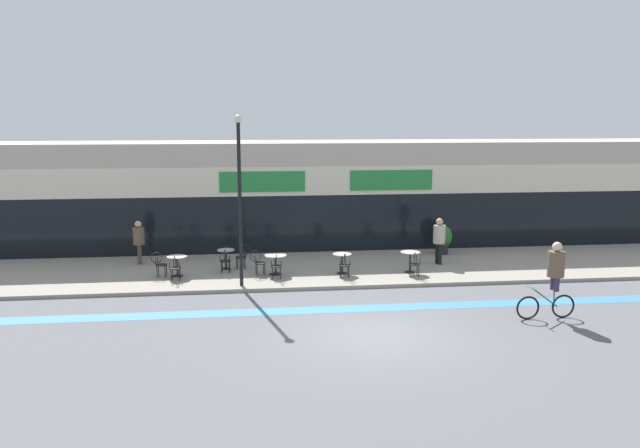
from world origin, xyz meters
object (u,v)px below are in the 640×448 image
object	(u,v)px
bistro_table_3	(342,259)
cafe_chair_2_side	(258,261)
cafe_chair_0_near	(175,266)
pedestrian_far_end	(439,237)
cafe_chair_1_side	(243,255)
lamp_post	(240,190)
cyclist_0	(554,274)
bistro_table_0	(177,262)
bistro_table_4	(410,258)
bistro_table_2	(276,260)
bistro_table_1	(226,255)
cafe_chair_3_near	(345,264)
cafe_chair_2_near	(276,264)
pedestrian_near_end	(139,239)
cafe_chair_1_near	(225,259)
planter_pot	(443,238)
cafe_chair_4_near	(415,263)
cafe_chair_0_side	(159,263)

from	to	relation	value
bistro_table_3	cafe_chair_2_side	world-z (taller)	cafe_chair_2_side
cafe_chair_0_near	pedestrian_far_end	distance (m)	9.97
cafe_chair_1_side	lamp_post	distance (m)	3.67
cafe_chair_0_near	cyclist_0	xyz separation A→B (m)	(11.20, -5.08, 0.70)
bistro_table_0	bistro_table_4	bearing A→B (deg)	-2.92
bistro_table_2	cafe_chair_2_side	world-z (taller)	cafe_chair_2_side
cafe_chair_2_side	bistro_table_0	bearing A→B (deg)	169.26
bistro_table_1	cafe_chair_3_near	bearing A→B (deg)	-23.26
cafe_chair_2_near	pedestrian_near_end	xyz separation A→B (m)	(-5.15, 2.87, 0.49)
bistro_table_3	lamp_post	xyz separation A→B (m)	(-3.62, -1.25, 2.73)
cafe_chair_2_side	pedestrian_far_end	distance (m)	7.06
bistro_table_2	cafe_chair_3_near	xyz separation A→B (m)	(2.40, -0.77, -0.00)
bistro_table_2	cafe_chair_2_side	bearing A→B (deg)	-179.06
bistro_table_3	bistro_table_4	distance (m)	2.50
cyclist_0	cafe_chair_1_near	bearing A→B (deg)	-33.64
bistro_table_1	cafe_chair_2_side	bearing A→B (deg)	-41.63
cafe_chair_3_near	bistro_table_4	bearing A→B (deg)	-76.28
cafe_chair_0_near	cafe_chair_1_side	bearing A→B (deg)	-54.35
cafe_chair_1_side	pedestrian_near_end	bearing A→B (deg)	-25.34
bistro_table_3	planter_pot	bearing A→B (deg)	30.80
cafe_chair_0_near	cafe_chair_1_near	xyz separation A→B (m)	(1.69, 0.90, 0.00)
bistro_table_0	bistro_table_2	size ratio (longest dim) A/B	0.92
bistro_table_2	bistro_table_3	size ratio (longest dim) A/B	1.08
cafe_chair_2_near	cafe_chair_4_near	bearing A→B (deg)	-91.67
bistro_table_3	cafe_chair_0_side	bearing A→B (deg)	177.47
cafe_chair_1_near	cafe_chair_3_near	distance (m)	4.38
bistro_table_0	pedestrian_far_end	xyz separation A→B (m)	(9.85, 0.78, 0.54)
bistro_table_3	pedestrian_far_end	bearing A→B (deg)	15.08
cafe_chair_3_near	planter_pot	xyz separation A→B (m)	(4.65, 3.39, 0.14)
cafe_chair_1_near	cafe_chair_2_side	bearing A→B (deg)	-104.89
cafe_chair_3_near	cafe_chair_1_side	bearing A→B (deg)	65.88
bistro_table_0	bistro_table_3	distance (m)	5.91
bistro_table_1	cafe_chair_3_near	distance (m)	4.58
cafe_chair_1_near	cafe_chair_4_near	world-z (taller)	same
cafe_chair_1_near	pedestrian_far_end	xyz separation A→B (m)	(8.16, 0.50, 0.55)
bistro_table_3	pedestrian_far_end	distance (m)	4.12
cafe_chair_0_near	cafe_chair_3_near	distance (m)	5.91
bistro_table_2	bistro_table_3	bearing A→B (deg)	-3.44
bistro_table_2	lamp_post	world-z (taller)	lamp_post
cyclist_0	pedestrian_far_end	distance (m)	6.62
lamp_post	pedestrian_near_end	size ratio (longest dim) A/B	3.37
cafe_chair_2_near	pedestrian_far_end	xyz separation A→B (m)	(6.35, 1.54, 0.55)
cafe_chair_0_side	pedestrian_far_end	size ratio (longest dim) A/B	0.50
cafe_chair_0_near	cafe_chair_3_near	xyz separation A→B (m)	(5.91, -0.28, 0.00)
bistro_table_4	cafe_chair_0_side	size ratio (longest dim) A/B	0.86
cafe_chair_1_near	cafe_chair_1_side	distance (m)	0.90
bistro_table_2	pedestrian_far_end	world-z (taller)	pedestrian_far_end
cafe_chair_2_side	cafe_chair_3_near	distance (m)	3.12
cafe_chair_1_near	cafe_chair_2_near	size ratio (longest dim) A/B	1.00
bistro_table_1	cafe_chair_0_side	distance (m)	2.49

